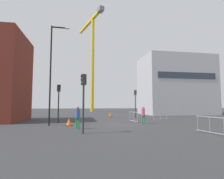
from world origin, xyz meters
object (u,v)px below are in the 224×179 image
object	(u,v)px
traffic_light_island	(135,99)
traffic_light_median	(59,97)
traffic_cone_striped	(110,115)
traffic_cone_orange	(69,122)
construction_crane	(92,49)
streetlamp_tall	(52,68)
traffic_light_crosswalk	(83,93)
pedestrian_waiting	(143,113)
pedestrian_walking	(78,116)

from	to	relation	value
traffic_light_island	traffic_light_median	bearing A→B (deg)	-148.26
traffic_cone_striped	traffic_cone_orange	world-z (taller)	traffic_cone_striped
construction_crane	streetlamp_tall	size ratio (longest dim) A/B	2.91
traffic_light_median	traffic_cone_orange	bearing A→B (deg)	-63.75
traffic_cone_orange	construction_crane	bearing A→B (deg)	82.99
streetlamp_tall	traffic_light_median	size ratio (longest dim) A/B	2.34
traffic_light_crosswalk	traffic_cone_orange	size ratio (longest dim) A/B	5.87
traffic_light_median	traffic_cone_striped	size ratio (longest dim) A/B	5.76
construction_crane	traffic_light_island	size ratio (longest dim) A/B	6.68
construction_crane	traffic_light_island	distance (m)	28.67
pedestrian_waiting	construction_crane	bearing A→B (deg)	94.94
streetlamp_tall	pedestrian_waiting	bearing A→B (deg)	-0.87
streetlamp_tall	traffic_light_island	distance (m)	13.45
traffic_light_island	pedestrian_walking	world-z (taller)	traffic_light_island
traffic_cone_striped	streetlamp_tall	bearing A→B (deg)	-122.27
construction_crane	traffic_cone_orange	xyz separation A→B (m)	(-4.04, -32.85, -16.80)
traffic_light_island	traffic_cone_striped	xyz separation A→B (m)	(-3.14, 2.99, -2.33)
streetlamp_tall	traffic_light_median	distance (m)	3.39
traffic_light_median	pedestrian_walking	distance (m)	5.48
traffic_light_crosswalk	traffic_cone_striped	bearing A→B (deg)	74.80
traffic_light_median	traffic_cone_striped	xyz separation A→B (m)	(6.77, 9.12, -2.28)
pedestrian_walking	traffic_cone_striped	bearing A→B (deg)	71.02
traffic_cone_striped	traffic_cone_orange	bearing A→B (deg)	-115.86
pedestrian_walking	streetlamp_tall	bearing A→B (deg)	130.96
traffic_light_crosswalk	pedestrian_waiting	xyz separation A→B (m)	(5.73, 4.93, -1.55)
pedestrian_walking	pedestrian_waiting	size ratio (longest dim) A/B	0.98
traffic_cone_striped	construction_crane	bearing A→B (deg)	94.16
pedestrian_waiting	traffic_cone_striped	size ratio (longest dim) A/B	2.57
pedestrian_waiting	traffic_cone_orange	xyz separation A→B (m)	(-6.87, -0.10, -0.70)
traffic_light_median	pedestrian_walking	xyz separation A→B (m)	(1.96, -4.86, -1.61)
traffic_light_median	construction_crane	bearing A→B (deg)	80.26
traffic_light_crosswalk	pedestrian_waiting	size ratio (longest dim) A/B	2.20
traffic_light_crosswalk	traffic_light_median	xyz separation A→B (m)	(-2.33, 7.24, 0.04)
streetlamp_tall	pedestrian_walking	bearing A→B (deg)	-49.04
streetlamp_tall	traffic_cone_orange	distance (m)	5.10
traffic_light_crosswalk	pedestrian_walking	distance (m)	2.87
traffic_cone_striped	traffic_cone_orange	size ratio (longest dim) A/B	1.04
construction_crane	pedestrian_waiting	xyz separation A→B (m)	(2.83, -32.75, -16.10)
construction_crane	traffic_cone_orange	size ratio (longest dim) A/B	40.73
traffic_light_island	traffic_light_crosswalk	world-z (taller)	traffic_light_island
traffic_light_island	traffic_cone_orange	xyz separation A→B (m)	(-8.72, -8.54, -2.35)
streetlamp_tall	traffic_light_crosswalk	world-z (taller)	streetlamp_tall
traffic_light_crosswalk	construction_crane	bearing A→B (deg)	85.60
pedestrian_walking	traffic_light_island	bearing A→B (deg)	54.13
pedestrian_walking	traffic_cone_orange	distance (m)	2.66
traffic_cone_striped	traffic_light_crosswalk	bearing A→B (deg)	-105.20
traffic_light_crosswalk	traffic_cone_striped	size ratio (longest dim) A/B	5.67
traffic_light_crosswalk	traffic_cone_striped	world-z (taller)	traffic_light_crosswalk
construction_crane	pedestrian_waiting	bearing A→B (deg)	-85.06
traffic_light_median	traffic_cone_orange	world-z (taller)	traffic_light_median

